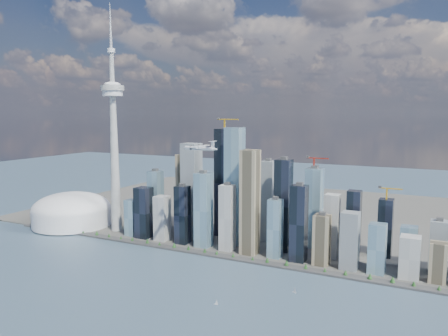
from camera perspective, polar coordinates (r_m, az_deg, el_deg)
The scene contains 10 objects.
ground at distance 732.11m, azimuth -11.39°, elevation -16.70°, with size 4000.00×4000.00×0.00m, color #374861.
seawall at distance 927.50m, azimuth -1.72°, elevation -11.22°, with size 1100.00×22.00×4.00m, color #383838.
land at distance 1327.16m, azimuth 7.51°, elevation -5.66°, with size 1400.00×900.00×3.00m, color #4C4C47.
shoreline_trees at distance 925.39m, azimuth -1.73°, elevation -10.82°, with size 960.53×7.20×8.80m.
skyscraper_cluster at distance 955.86m, azimuth 3.89°, elevation -5.34°, with size 736.00×142.00×281.50m.
needle_tower at distance 1101.97m, azimuth -14.18°, elevation 3.89°, with size 56.00×56.00×550.50m.
dome_stadium at distance 1216.25m, azimuth -19.25°, elevation -5.35°, with size 200.00×200.00×86.00m.
airplane at distance 829.92m, azimuth -3.18°, elevation 2.64°, with size 76.77×67.89×18.72m.
sailboat_west at distance 706.71m, azimuth -1.01°, elevation -17.18°, with size 6.95×1.93×9.69m.
sailboat_east at distance 756.66m, azimuth 9.21°, elevation -15.55°, with size 7.54×4.61×10.77m.
Camera 1 is at (415.69, -525.88, 294.35)m, focal length 35.00 mm.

